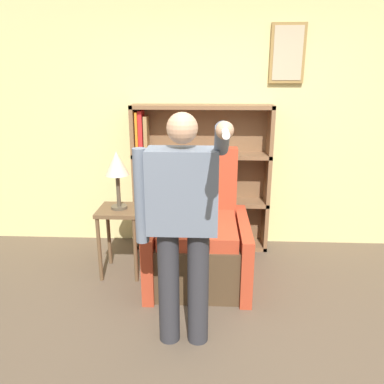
% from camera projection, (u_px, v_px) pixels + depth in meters
% --- Properties ---
extents(ground_plane, '(14.00, 14.00, 0.00)m').
position_uv_depth(ground_plane, '(219.00, 364.00, 2.52)').
color(ground_plane, brown).
extents(wall_back, '(8.00, 0.11, 2.80)m').
position_uv_depth(wall_back, '(218.00, 120.00, 4.04)').
color(wall_back, '#DBCC84').
rests_on(wall_back, ground_plane).
extents(bookcase, '(1.47, 0.28, 1.58)m').
position_uv_depth(bookcase, '(191.00, 180.00, 4.09)').
color(bookcase, brown).
rests_on(bookcase, ground_plane).
extents(armchair, '(0.92, 0.94, 1.20)m').
position_uv_depth(armchair, '(199.00, 240.00, 3.53)').
color(armchair, '#4C3823').
rests_on(armchair, ground_plane).
extents(person_standing, '(0.61, 0.78, 1.65)m').
position_uv_depth(person_standing, '(182.00, 219.00, 2.48)').
color(person_standing, '#2D2D33').
rests_on(person_standing, ground_plane).
extents(side_table, '(0.39, 0.39, 0.67)m').
position_uv_depth(side_table, '(120.00, 222.00, 3.56)').
color(side_table, brown).
rests_on(side_table, ground_plane).
extents(table_lamp, '(0.22, 0.22, 0.55)m').
position_uv_depth(table_lamp, '(117.00, 167.00, 3.40)').
color(table_lamp, '#4C4233').
rests_on(table_lamp, side_table).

